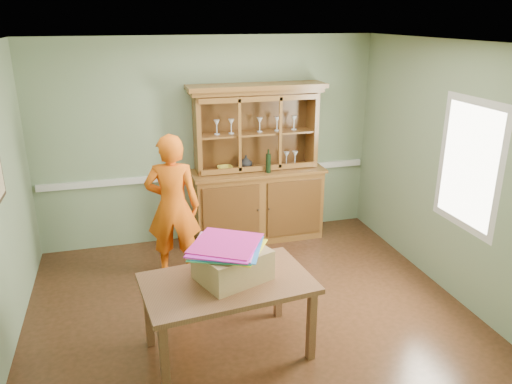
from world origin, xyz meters
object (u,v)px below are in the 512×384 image
object	(u,v)px
dining_table	(228,290)
person	(173,206)
cardboard_box	(233,264)
china_hutch	(257,187)

from	to	relation	value
dining_table	person	bearing A→B (deg)	93.86
dining_table	person	xyz separation A→B (m)	(-0.28, 1.62, 0.21)
person	cardboard_box	bearing A→B (deg)	114.21
china_hutch	cardboard_box	bearing A→B (deg)	-110.67
dining_table	person	size ratio (longest dim) A/B	0.91
dining_table	cardboard_box	bearing A→B (deg)	25.95
china_hutch	dining_table	size ratio (longest dim) A/B	1.36
china_hutch	dining_table	distance (m)	2.54
china_hutch	dining_table	bearing A→B (deg)	-111.60
china_hutch	person	distance (m)	1.43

